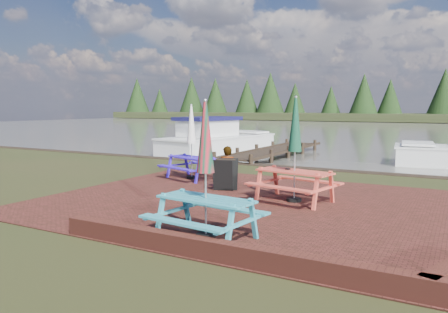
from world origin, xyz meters
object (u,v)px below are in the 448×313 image
picnic_table_red (295,166)px  jetty (274,151)px  picnic_table_teal (206,192)px  person (227,147)px  chalkboard (225,175)px  picnic_table_blue (192,154)px  boat_jetty (217,141)px

picnic_table_red → jetty: 10.69m
picnic_table_teal → person: bearing=122.2°
jetty → picnic_table_teal: bearing=-72.4°
picnic_table_red → chalkboard: picnic_table_red is taller
picnic_table_teal → picnic_table_blue: size_ratio=1.02×
jetty → boat_jetty: (-3.34, 0.34, 0.29)m
picnic_table_red → boat_jetty: (-7.79, 10.03, -0.43)m
chalkboard → jetty: bearing=86.0°
picnic_table_red → boat_jetty: 12.71m
picnic_table_blue → boat_jetty: size_ratio=0.30×
chalkboard → person: 3.24m
picnic_table_red → jetty: (-4.45, 9.69, -0.72)m
jetty → person: (0.96, -6.44, 0.75)m
boat_jetty → picnic_table_blue: bearing=-54.9°
picnic_table_teal → person: size_ratio=1.31×
boat_jetty → person: bearing=-47.9°
person → picnic_table_teal: bearing=96.2°
picnic_table_teal → picnic_table_blue: 5.99m
chalkboard → jetty: 9.61m
jetty → boat_jetty: bearing=174.1°
person → jetty: bearing=-101.0°
jetty → person: person is taller
picnic_table_blue → jetty: size_ratio=0.24×
picnic_table_blue → person: picnic_table_blue is taller
picnic_table_blue → picnic_table_teal: bearing=-35.5°
picnic_table_teal → person: (-3.18, 6.61, 0.07)m
picnic_table_teal → jetty: bearing=114.1°
picnic_table_red → person: size_ratio=1.38×
jetty → boat_jetty: 3.37m
picnic_table_teal → boat_jetty: 15.34m
picnic_table_red → boat_jetty: bearing=139.8°
picnic_table_blue → jetty: 8.22m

